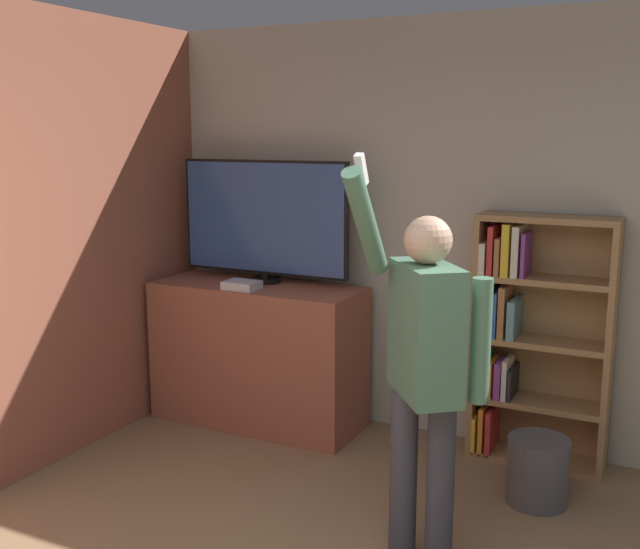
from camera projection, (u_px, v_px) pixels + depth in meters
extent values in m
cube|color=#B2AD9E|center=(484.00, 235.00, 4.69)|extent=(6.40, 0.06, 2.70)
cube|color=#93513D|center=(33.00, 244.00, 4.31)|extent=(0.06, 4.64, 2.70)
cube|color=#93513D|center=(258.00, 354.00, 5.13)|extent=(1.43, 0.57, 0.97)
cylinder|color=black|center=(265.00, 280.00, 5.14)|extent=(0.22, 0.22, 0.03)
cylinder|color=black|center=(265.00, 274.00, 5.13)|extent=(0.06, 0.06, 0.05)
cube|color=black|center=(264.00, 217.00, 5.06)|extent=(1.25, 0.04, 0.77)
cube|color=#2D4C8C|center=(263.00, 218.00, 5.04)|extent=(1.21, 0.01, 0.73)
cube|color=silver|center=(242.00, 285.00, 4.90)|extent=(0.22, 0.17, 0.05)
cube|color=#997047|center=(478.00, 334.00, 4.62)|extent=(0.04, 0.28, 1.51)
cube|color=#997047|center=(610.00, 350.00, 4.28)|extent=(0.04, 0.28, 1.51)
cube|color=#997047|center=(546.00, 337.00, 4.57)|extent=(0.80, 0.01, 1.51)
cube|color=#997047|center=(535.00, 458.00, 4.59)|extent=(0.73, 0.28, 0.04)
cube|color=#997047|center=(538.00, 402.00, 4.52)|extent=(0.73, 0.28, 0.04)
cube|color=#997047|center=(541.00, 342.00, 4.45)|extent=(0.73, 0.28, 0.04)
cube|color=#997047|center=(545.00, 280.00, 4.38)|extent=(0.73, 0.28, 0.04)
cube|color=#997047|center=(548.00, 219.00, 4.31)|extent=(0.73, 0.28, 0.04)
cube|color=gold|center=(477.00, 431.00, 4.70)|extent=(0.02, 0.23, 0.23)
cube|color=orange|center=(484.00, 428.00, 4.67)|extent=(0.03, 0.20, 0.30)
cube|color=red|center=(492.00, 429.00, 4.67)|extent=(0.03, 0.26, 0.28)
cube|color=#5B8E99|center=(480.00, 373.00, 4.64)|extent=(0.02, 0.26, 0.23)
cube|color=#338447|center=(486.00, 373.00, 4.60)|extent=(0.03, 0.20, 0.27)
cube|color=orange|center=(493.00, 377.00, 4.60)|extent=(0.03, 0.23, 0.22)
cube|color=#7A3889|center=(501.00, 378.00, 4.57)|extent=(0.04, 0.21, 0.23)
cube|color=beige|center=(508.00, 377.00, 4.55)|extent=(0.03, 0.21, 0.25)
cube|color=#232328|center=(513.00, 382.00, 4.55)|extent=(0.02, 0.25, 0.19)
cube|color=gold|center=(483.00, 316.00, 4.56)|extent=(0.03, 0.22, 0.22)
cube|color=#5B8E99|center=(488.00, 318.00, 4.53)|extent=(0.02, 0.20, 0.21)
cube|color=#232328|center=(493.00, 311.00, 4.52)|extent=(0.02, 0.21, 0.29)
cube|color=#2D569E|center=(499.00, 313.00, 4.53)|extent=(0.02, 0.26, 0.27)
cube|color=#99663D|center=(505.00, 310.00, 4.50)|extent=(0.04, 0.26, 0.31)
cube|color=#5B8E99|center=(515.00, 317.00, 4.49)|extent=(0.04, 0.26, 0.23)
cube|color=beige|center=(486.00, 257.00, 4.49)|extent=(0.04, 0.22, 0.19)
cube|color=red|center=(495.00, 249.00, 4.47)|extent=(0.03, 0.25, 0.29)
cube|color=#99663D|center=(501.00, 255.00, 4.46)|extent=(0.03, 0.26, 0.22)
cube|color=gold|center=(509.00, 249.00, 4.43)|extent=(0.04, 0.26, 0.31)
cube|color=beige|center=(519.00, 250.00, 4.41)|extent=(0.04, 0.26, 0.30)
cube|color=#7A3889|center=(526.00, 254.00, 4.38)|extent=(0.02, 0.23, 0.26)
cylinder|color=#383842|center=(403.00, 473.00, 3.52)|extent=(0.13, 0.13, 0.81)
cylinder|color=#383842|center=(440.00, 481.00, 3.44)|extent=(0.13, 0.13, 0.81)
cube|color=#477056|center=(426.00, 331.00, 3.35)|extent=(0.45, 0.49, 0.61)
sphere|color=tan|center=(428.00, 240.00, 3.27)|extent=(0.21, 0.21, 0.21)
cylinder|color=#477056|center=(481.00, 341.00, 3.24)|extent=(0.09, 0.09, 0.56)
cylinder|color=#477056|center=(366.00, 223.00, 3.27)|extent=(0.09, 0.39, 0.51)
cube|color=white|center=(361.00, 169.00, 3.18)|extent=(0.04, 0.09, 0.14)
cylinder|color=#4C4C51|center=(538.00, 471.00, 4.04)|extent=(0.33, 0.33, 0.37)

